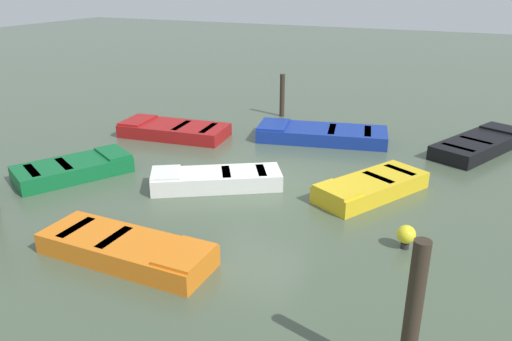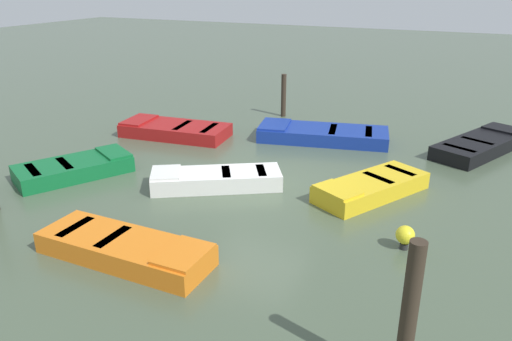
{
  "view_description": "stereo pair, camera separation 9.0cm",
  "coord_description": "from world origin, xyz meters",
  "px_view_note": "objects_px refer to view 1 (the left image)",
  "views": [
    {
      "loc": [
        10.45,
        4.78,
        4.88
      ],
      "look_at": [
        0.0,
        0.0,
        0.35
      ],
      "focal_mm": 34.89,
      "sensor_mm": 36.0,
      "label": 1
    },
    {
      "loc": [
        10.41,
        4.86,
        4.88
      ],
      "look_at": [
        0.0,
        0.0,
        0.35
      ],
      "focal_mm": 34.89,
      "sensor_mm": 36.0,
      "label": 2
    }
  ],
  "objects_px": {
    "rowboat_red": "(174,130)",
    "rowboat_white": "(216,179)",
    "rowboat_orange": "(127,249)",
    "rowboat_blue": "(321,134)",
    "rowboat_green": "(74,168)",
    "rowboat_black": "(480,144)",
    "mooring_piling_mid_left": "(282,95)",
    "rowboat_yellow": "(371,187)",
    "marker_buoy": "(406,235)",
    "mooring_piling_near_right": "(412,318)"
  },
  "relations": [
    {
      "from": "rowboat_blue",
      "to": "mooring_piling_near_right",
      "type": "height_order",
      "value": "mooring_piling_near_right"
    },
    {
      "from": "rowboat_blue",
      "to": "mooring_piling_near_right",
      "type": "relative_size",
      "value": 2.0
    },
    {
      "from": "rowboat_green",
      "to": "rowboat_black",
      "type": "distance_m",
      "value": 11.54
    },
    {
      "from": "rowboat_yellow",
      "to": "rowboat_green",
      "type": "height_order",
      "value": "same"
    },
    {
      "from": "rowboat_black",
      "to": "rowboat_white",
      "type": "xyz_separation_m",
      "value": [
        5.66,
        -5.81,
        0.0
      ]
    },
    {
      "from": "rowboat_red",
      "to": "rowboat_white",
      "type": "height_order",
      "value": "same"
    },
    {
      "from": "rowboat_yellow",
      "to": "rowboat_blue",
      "type": "relative_size",
      "value": 0.74
    },
    {
      "from": "rowboat_yellow",
      "to": "rowboat_red",
      "type": "height_order",
      "value": "same"
    },
    {
      "from": "rowboat_green",
      "to": "mooring_piling_near_right",
      "type": "relative_size",
      "value": 1.47
    },
    {
      "from": "rowboat_white",
      "to": "marker_buoy",
      "type": "height_order",
      "value": "marker_buoy"
    },
    {
      "from": "rowboat_blue",
      "to": "rowboat_green",
      "type": "bearing_deg",
      "value": 36.11
    },
    {
      "from": "rowboat_orange",
      "to": "mooring_piling_near_right",
      "type": "distance_m",
      "value": 5.27
    },
    {
      "from": "rowboat_orange",
      "to": "rowboat_blue",
      "type": "xyz_separation_m",
      "value": [
        -8.27,
        1.06,
        -0.0
      ]
    },
    {
      "from": "mooring_piling_mid_left",
      "to": "rowboat_black",
      "type": "bearing_deg",
      "value": 80.06
    },
    {
      "from": "rowboat_orange",
      "to": "rowboat_blue",
      "type": "height_order",
      "value": "same"
    },
    {
      "from": "rowboat_white",
      "to": "rowboat_orange",
      "type": "bearing_deg",
      "value": 61.25
    },
    {
      "from": "rowboat_red",
      "to": "rowboat_blue",
      "type": "xyz_separation_m",
      "value": [
        -1.58,
        4.46,
        -0.0
      ]
    },
    {
      "from": "rowboat_orange",
      "to": "rowboat_green",
      "type": "distance_m",
      "value": 4.7
    },
    {
      "from": "rowboat_yellow",
      "to": "mooring_piling_near_right",
      "type": "relative_size",
      "value": 1.47
    },
    {
      "from": "rowboat_orange",
      "to": "rowboat_blue",
      "type": "bearing_deg",
      "value": 82.97
    },
    {
      "from": "mooring_piling_mid_left",
      "to": "marker_buoy",
      "type": "height_order",
      "value": "mooring_piling_mid_left"
    },
    {
      "from": "rowboat_white",
      "to": "mooring_piling_near_right",
      "type": "relative_size",
      "value": 1.53
    },
    {
      "from": "rowboat_yellow",
      "to": "rowboat_orange",
      "type": "relative_size",
      "value": 0.93
    },
    {
      "from": "rowboat_orange",
      "to": "rowboat_red",
      "type": "distance_m",
      "value": 7.5
    },
    {
      "from": "rowboat_yellow",
      "to": "rowboat_red",
      "type": "relative_size",
      "value": 0.87
    },
    {
      "from": "rowboat_blue",
      "to": "rowboat_black",
      "type": "xyz_separation_m",
      "value": [
        -1.0,
        4.6,
        0.0
      ]
    },
    {
      "from": "rowboat_black",
      "to": "rowboat_white",
      "type": "relative_size",
      "value": 1.19
    },
    {
      "from": "rowboat_orange",
      "to": "rowboat_blue",
      "type": "relative_size",
      "value": 0.79
    },
    {
      "from": "rowboat_orange",
      "to": "rowboat_green",
      "type": "height_order",
      "value": "same"
    },
    {
      "from": "rowboat_blue",
      "to": "rowboat_black",
      "type": "height_order",
      "value": "same"
    },
    {
      "from": "rowboat_blue",
      "to": "marker_buoy",
      "type": "bearing_deg",
      "value": 109.0
    },
    {
      "from": "rowboat_yellow",
      "to": "rowboat_orange",
      "type": "bearing_deg",
      "value": -7.16
    },
    {
      "from": "rowboat_yellow",
      "to": "rowboat_white",
      "type": "distance_m",
      "value": 3.74
    },
    {
      "from": "rowboat_yellow",
      "to": "rowboat_blue",
      "type": "bearing_deg",
      "value": -117.65
    },
    {
      "from": "rowboat_red",
      "to": "rowboat_white",
      "type": "distance_m",
      "value": 4.47
    },
    {
      "from": "rowboat_red",
      "to": "marker_buoy",
      "type": "height_order",
      "value": "marker_buoy"
    },
    {
      "from": "rowboat_yellow",
      "to": "rowboat_blue",
      "type": "height_order",
      "value": "same"
    },
    {
      "from": "rowboat_black",
      "to": "mooring_piling_mid_left",
      "type": "relative_size",
      "value": 2.46
    },
    {
      "from": "rowboat_yellow",
      "to": "rowboat_green",
      "type": "relative_size",
      "value": 1.0
    },
    {
      "from": "rowboat_red",
      "to": "mooring_piling_mid_left",
      "type": "bearing_deg",
      "value": -127.32
    },
    {
      "from": "rowboat_black",
      "to": "marker_buoy",
      "type": "relative_size",
      "value": 7.97
    },
    {
      "from": "rowboat_black",
      "to": "mooring_piling_near_right",
      "type": "distance_m",
      "value": 10.31
    },
    {
      "from": "rowboat_blue",
      "to": "rowboat_green",
      "type": "relative_size",
      "value": 1.36
    },
    {
      "from": "rowboat_black",
      "to": "mooring_piling_near_right",
      "type": "height_order",
      "value": "mooring_piling_near_right"
    },
    {
      "from": "rowboat_blue",
      "to": "mooring_piling_mid_left",
      "type": "distance_m",
      "value": 3.16
    },
    {
      "from": "mooring_piling_near_right",
      "to": "rowboat_black",
      "type": "bearing_deg",
      "value": 176.94
    },
    {
      "from": "rowboat_red",
      "to": "rowboat_white",
      "type": "relative_size",
      "value": 1.1
    },
    {
      "from": "marker_buoy",
      "to": "rowboat_black",
      "type": "bearing_deg",
      "value": 170.82
    },
    {
      "from": "rowboat_black",
      "to": "mooring_piling_mid_left",
      "type": "xyz_separation_m",
      "value": [
        -1.19,
        -6.8,
        0.56
      ]
    },
    {
      "from": "marker_buoy",
      "to": "rowboat_green",
      "type": "bearing_deg",
      "value": -91.27
    }
  ]
}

